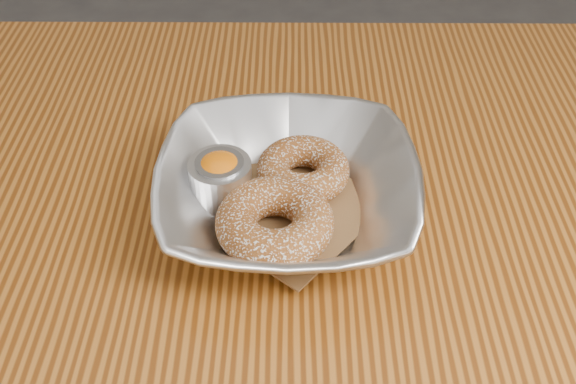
{
  "coord_description": "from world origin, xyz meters",
  "views": [
    {
      "loc": [
        -0.05,
        -0.44,
        1.21
      ],
      "look_at": [
        -0.05,
        0.02,
        0.78
      ],
      "focal_mm": 42.0,
      "sensor_mm": 36.0,
      "label": 1
    }
  ],
  "objects_px": {
    "table": "(335,298)",
    "ramekin": "(221,179)",
    "donut_back": "(303,170)",
    "donut_front": "(275,222)",
    "serving_bowl": "(288,192)"
  },
  "relations": [
    {
      "from": "donut_back",
      "to": "table",
      "type": "bearing_deg",
      "value": -59.82
    },
    {
      "from": "table",
      "to": "ramekin",
      "type": "distance_m",
      "value": 0.18
    },
    {
      "from": "serving_bowl",
      "to": "donut_back",
      "type": "xyz_separation_m",
      "value": [
        0.01,
        0.04,
        -0.0
      ]
    },
    {
      "from": "serving_bowl",
      "to": "ramekin",
      "type": "xyz_separation_m",
      "value": [
        -0.06,
        0.01,
        0.0
      ]
    },
    {
      "from": "table",
      "to": "ramekin",
      "type": "height_order",
      "value": "ramekin"
    },
    {
      "from": "table",
      "to": "serving_bowl",
      "type": "height_order",
      "value": "serving_bowl"
    },
    {
      "from": "serving_bowl",
      "to": "donut_back",
      "type": "bearing_deg",
      "value": 68.35
    },
    {
      "from": "table",
      "to": "donut_back",
      "type": "xyz_separation_m",
      "value": [
        -0.03,
        0.06,
        0.12
      ]
    },
    {
      "from": "donut_back",
      "to": "ramekin",
      "type": "bearing_deg",
      "value": -163.86
    },
    {
      "from": "table",
      "to": "serving_bowl",
      "type": "distance_m",
      "value": 0.14
    },
    {
      "from": "donut_back",
      "to": "donut_front",
      "type": "height_order",
      "value": "donut_front"
    },
    {
      "from": "table",
      "to": "donut_front",
      "type": "height_order",
      "value": "donut_front"
    },
    {
      "from": "table",
      "to": "donut_front",
      "type": "xyz_separation_m",
      "value": [
        -0.06,
        -0.02,
        0.13
      ]
    },
    {
      "from": "donut_back",
      "to": "ramekin",
      "type": "relative_size",
      "value": 1.53
    },
    {
      "from": "table",
      "to": "ramekin",
      "type": "xyz_separation_m",
      "value": [
        -0.11,
        0.04,
        0.13
      ]
    }
  ]
}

